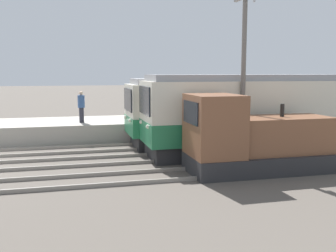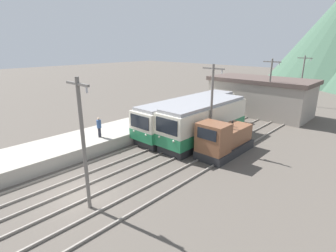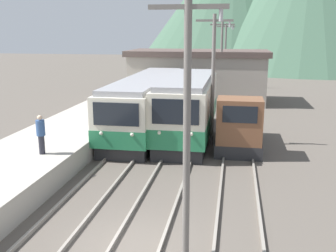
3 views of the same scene
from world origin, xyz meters
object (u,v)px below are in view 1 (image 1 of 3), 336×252
Objects in this scene: commuter_train_left at (252,113)px; commuter_train_center at (253,118)px; shunting_locomotive at (253,141)px; person_on_platform at (81,106)px; catenary_mast_mid at (244,70)px.

commuter_train_center is (2.80, -1.30, 0.09)m from commuter_train_left.
commuter_train_left is 1.31× the size of commuter_train_center.
person_on_platform is (-8.52, -6.15, 0.78)m from shunting_locomotive.
commuter_train_center is at bearing 139.95° from catenary_mast_mid.
catenary_mast_mid is at bearing -30.84° from commuter_train_left.
shunting_locomotive is 3.11m from catenary_mast_mid.
commuter_train_center is 1.84× the size of shunting_locomotive.
commuter_train_left is 9.37m from person_on_platform.
shunting_locomotive is (5.80, -2.81, -0.43)m from commuter_train_left.
commuter_train_left reaches higher than shunting_locomotive.
person_on_platform is (-7.03, -6.39, -1.93)m from catenary_mast_mid.
shunting_locomotive reaches higher than person_on_platform.
shunting_locomotive is at bearing 35.81° from person_on_platform.
catenary_mast_mid reaches higher than shunting_locomotive.
commuter_train_left is 2.40× the size of shunting_locomotive.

